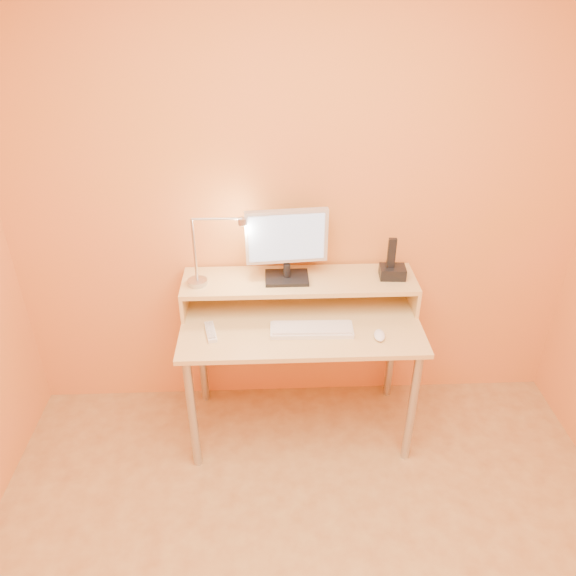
{
  "coord_description": "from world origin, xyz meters",
  "views": [
    {
      "loc": [
        -0.16,
        -1.12,
        2.3
      ],
      "look_at": [
        -0.07,
        1.13,
        0.95
      ],
      "focal_mm": 34.59,
      "sensor_mm": 36.0,
      "label": 1
    }
  ],
  "objects_px": {
    "remote_control": "(211,332)",
    "phone_dock": "(392,272)",
    "keyboard": "(312,330)",
    "lamp_base": "(198,282)",
    "mouse": "(379,335)",
    "monitor_panel": "(287,236)"
  },
  "relations": [
    {
      "from": "lamp_base",
      "to": "remote_control",
      "type": "xyz_separation_m",
      "value": [
        0.07,
        -0.21,
        -0.16
      ]
    },
    {
      "from": "mouse",
      "to": "lamp_base",
      "type": "bearing_deg",
      "value": 168.4
    },
    {
      "from": "phone_dock",
      "to": "lamp_base",
      "type": "bearing_deg",
      "value": -174.44
    },
    {
      "from": "monitor_panel",
      "to": "keyboard",
      "type": "xyz_separation_m",
      "value": [
        0.11,
        -0.25,
        -0.39
      ]
    },
    {
      "from": "phone_dock",
      "to": "keyboard",
      "type": "height_order",
      "value": "phone_dock"
    },
    {
      "from": "phone_dock",
      "to": "remote_control",
      "type": "relative_size",
      "value": 0.8
    },
    {
      "from": "phone_dock",
      "to": "mouse",
      "type": "xyz_separation_m",
      "value": [
        -0.11,
        -0.31,
        -0.17
      ]
    },
    {
      "from": "phone_dock",
      "to": "mouse",
      "type": "relative_size",
      "value": 1.38
    },
    {
      "from": "monitor_panel",
      "to": "lamp_base",
      "type": "relative_size",
      "value": 4.07
    },
    {
      "from": "keyboard",
      "to": "remote_control",
      "type": "height_order",
      "value": "keyboard"
    },
    {
      "from": "lamp_base",
      "to": "keyboard",
      "type": "bearing_deg",
      "value": -20.7
    },
    {
      "from": "lamp_base",
      "to": "mouse",
      "type": "bearing_deg",
      "value": -17.4
    },
    {
      "from": "monitor_panel",
      "to": "remote_control",
      "type": "bearing_deg",
      "value": -152.11
    },
    {
      "from": "lamp_base",
      "to": "phone_dock",
      "type": "height_order",
      "value": "phone_dock"
    },
    {
      "from": "phone_dock",
      "to": "remote_control",
      "type": "bearing_deg",
      "value": -161.81
    },
    {
      "from": "phone_dock",
      "to": "remote_control",
      "type": "height_order",
      "value": "phone_dock"
    },
    {
      "from": "remote_control",
      "to": "phone_dock",
      "type": "bearing_deg",
      "value": 2.33
    },
    {
      "from": "lamp_base",
      "to": "remote_control",
      "type": "height_order",
      "value": "lamp_base"
    },
    {
      "from": "lamp_base",
      "to": "phone_dock",
      "type": "relative_size",
      "value": 0.77
    },
    {
      "from": "keyboard",
      "to": "remote_control",
      "type": "relative_size",
      "value": 2.49
    },
    {
      "from": "lamp_base",
      "to": "mouse",
      "type": "distance_m",
      "value": 0.94
    },
    {
      "from": "remote_control",
      "to": "lamp_base",
      "type": "bearing_deg",
      "value": 96.89
    }
  ]
}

